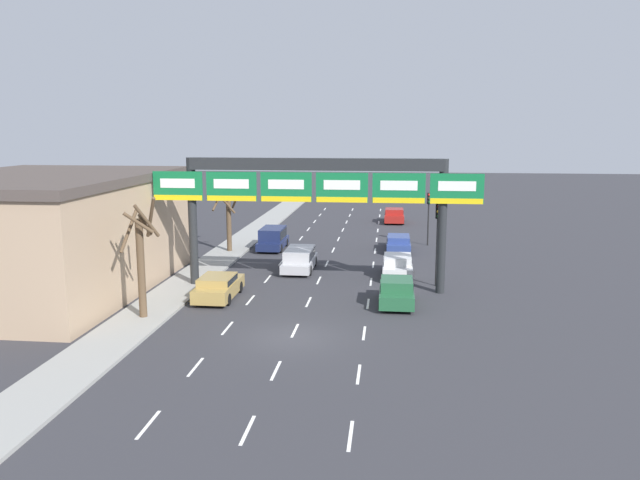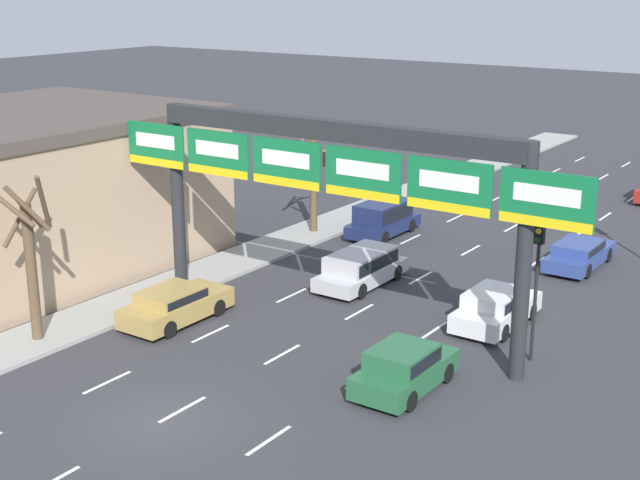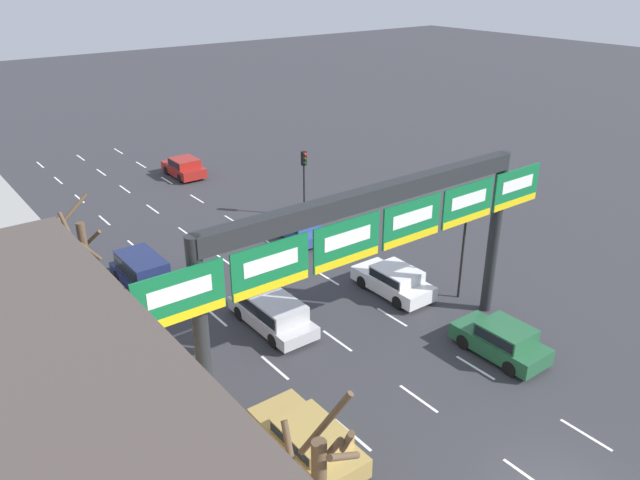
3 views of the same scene
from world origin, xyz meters
TOP-DOWN VIEW (x-y plane):
  - ground_plane at (0.00, 0.00)m, footprint 220.00×220.00m
  - lane_dashes at (-0.00, 13.50)m, footprint 6.72×67.00m
  - sign_gantry at (-0.00, 8.78)m, footprint 19.24×0.70m
  - building_near at (-15.87, 6.68)m, footprint 12.38×17.37m
  - car_white at (4.95, 12.65)m, footprint 1.92×4.37m
  - car_gold at (-5.15, 6.12)m, footprint 1.97×4.51m
  - suv_navy at (-4.82, 20.85)m, footprint 1.92×4.52m
  - car_blue at (5.12, 21.40)m, footprint 1.87×4.75m
  - suv_silver at (-1.63, 13.72)m, footprint 1.95×4.83m
  - car_green at (4.84, 5.95)m, footprint 1.88×4.04m
  - traffic_light_mid_block at (7.27, 10.42)m, footprint 0.30×0.35m
  - tree_bare_closest at (-7.98, 19.21)m, footprint 2.01×1.84m
  - tree_bare_second at (-7.82, 1.89)m, footprint 1.91×1.97m

SIDE VIEW (x-z plane):
  - ground_plane at x=0.00m, z-range 0.00..0.00m
  - lane_dashes at x=0.00m, z-range 0.00..0.01m
  - car_blue at x=5.12m, z-range 0.06..1.28m
  - car_gold at x=-5.15m, z-range 0.05..1.42m
  - car_white at x=4.95m, z-range 0.05..1.49m
  - car_green at x=4.84m, z-range 0.04..1.54m
  - suv_silver at x=-1.63m, z-range 0.10..1.60m
  - suv_navy at x=-4.82m, z-range 0.10..1.84m
  - tree_bare_closest at x=-7.98m, z-range 0.20..5.91m
  - tree_bare_second at x=-7.82m, z-range 0.25..6.33m
  - building_near at x=-15.87m, z-range 0.01..6.90m
  - traffic_light_mid_block at x=7.27m, z-range 1.06..6.13m
  - sign_gantry at x=0.00m, z-range 2.14..9.95m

